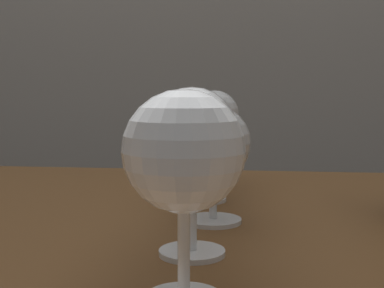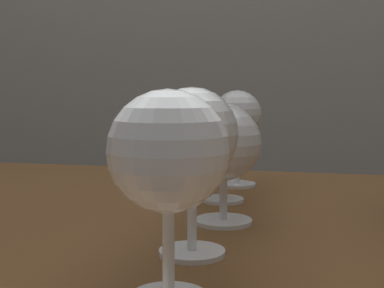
{
  "view_description": "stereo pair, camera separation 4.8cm",
  "coord_description": "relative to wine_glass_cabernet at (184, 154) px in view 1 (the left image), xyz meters",
  "views": [
    {
      "loc": [
        0.12,
        -0.62,
        0.9
      ],
      "look_at": [
        0.07,
        -0.15,
        0.85
      ],
      "focal_mm": 49.06,
      "sensor_mm": 36.0,
      "label": 1
    },
    {
      "loc": [
        0.17,
        -0.61,
        0.9
      ],
      "look_at": [
        0.07,
        -0.15,
        0.85
      ],
      "focal_mm": 49.06,
      "sensor_mm": 36.0,
      "label": 2
    }
  ],
  "objects": [
    {
      "name": "wine_glass_cabernet",
      "position": [
        0.0,
        0.0,
        0.0
      ],
      "size": [
        0.09,
        0.09,
        0.15
      ],
      "color": "white",
      "rests_on": "dining_table"
    },
    {
      "name": "wine_glass_rose",
      "position": [
        -0.01,
        0.47,
        0.0
      ],
      "size": [
        0.08,
        0.08,
        0.15
      ],
      "color": "white",
      "rests_on": "dining_table"
    },
    {
      "name": "wine_glass_port",
      "position": [
        -0.02,
        0.35,
        -0.02
      ],
      "size": [
        0.09,
        0.09,
        0.14
      ],
      "color": "white",
      "rests_on": "dining_table"
    },
    {
      "name": "wine_glass_merlot",
      "position": [
        -0.01,
        0.11,
        0.0
      ],
      "size": [
        0.09,
        0.09,
        0.16
      ],
      "color": "white",
      "rests_on": "dining_table"
    },
    {
      "name": "wine_glass_empty",
      "position": [
        0.0,
        0.23,
        -0.02
      ],
      "size": [
        0.09,
        0.09,
        0.14
      ],
      "color": "white",
      "rests_on": "dining_table"
    }
  ]
}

